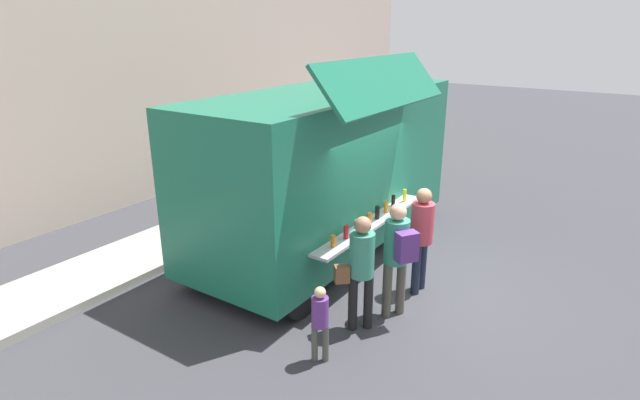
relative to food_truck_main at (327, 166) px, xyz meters
The scene contains 8 objects.
ground_plane 2.80m from the food_truck_main, 101.59° to the right, with size 60.00×60.00×0.00m, color #38383D.
curb_strip 5.04m from the food_truck_main, 146.81° to the left, with size 28.00×1.60×0.15m, color #9E998E.
food_truck_main is the anchor object (origin of this frame).
trash_bin 4.84m from the food_truck_main, 29.65° to the left, with size 0.60×0.60×0.96m, color #2B5C39.
customer_front_ordering 2.38m from the food_truck_main, 105.24° to the right, with size 0.38×0.37×1.80m.
customer_mid_with_backpack 2.77m from the food_truck_main, 124.25° to the right, with size 0.52×0.58×1.80m.
customer_rear_waiting 2.95m from the food_truck_main, 137.23° to the right, with size 0.50×0.50×1.74m.
child_near_queue 3.76m from the food_truck_main, 148.02° to the right, with size 0.22×0.22×1.09m.
Camera 1 is at (-7.31, -2.89, 4.24)m, focal length 28.56 mm.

